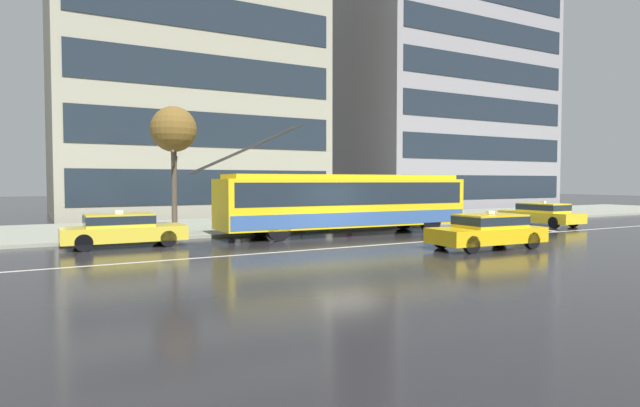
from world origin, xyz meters
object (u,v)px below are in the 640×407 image
object	(u,v)px
taxi_queued_behind_bus	(122,228)
trolleybus	(346,201)
bus_shelter	(264,190)
taxi_cross_traffic	(541,213)
street_tree_bare	(174,131)
pedestrian_approaching_curb	(251,196)
pedestrian_walking_past	(233,195)
taxi_oncoming_near	(488,230)
pedestrian_at_shelter	(351,197)

from	to	relation	value
taxi_queued_behind_bus	trolleybus	bearing A→B (deg)	-1.31
bus_shelter	taxi_queued_behind_bus	bearing A→B (deg)	-153.78
taxi_cross_traffic	street_tree_bare	world-z (taller)	street_tree_bare
pedestrian_approaching_curb	street_tree_bare	bearing A→B (deg)	174.83
pedestrian_walking_past	bus_shelter	bearing A→B (deg)	30.61
trolleybus	pedestrian_walking_past	distance (m)	5.27
taxi_oncoming_near	street_tree_bare	xyz separation A→B (m)	(-8.80, 10.99, 4.13)
taxi_queued_behind_bus	pedestrian_walking_past	world-z (taller)	pedestrian_walking_past
trolleybus	taxi_oncoming_near	world-z (taller)	trolleybus
pedestrian_at_shelter	pedestrian_approaching_curb	distance (m)	5.57
taxi_queued_behind_bus	pedestrian_walking_past	size ratio (longest dim) A/B	2.19
trolleybus	taxi_cross_traffic	size ratio (longest dim) A/B	2.91
pedestrian_approaching_curb	street_tree_bare	size ratio (longest dim) A/B	0.34
taxi_oncoming_near	street_tree_bare	distance (m)	14.68
trolleybus	street_tree_bare	size ratio (longest dim) A/B	2.28
trolleybus	pedestrian_walking_past	world-z (taller)	trolleybus
pedestrian_approaching_curb	taxi_oncoming_near	bearing A→B (deg)	-64.51
street_tree_bare	taxi_queued_behind_bus	bearing A→B (deg)	-126.84
taxi_cross_traffic	bus_shelter	xyz separation A→B (m)	(-14.50, 5.13, 1.34)
trolleybus	taxi_oncoming_near	size ratio (longest dim) A/B	2.99
bus_shelter	pedestrian_walking_past	bearing A→B (deg)	-149.39
bus_shelter	pedestrian_walking_past	distance (m)	2.45
pedestrian_walking_past	street_tree_bare	distance (m)	4.11
pedestrian_at_shelter	pedestrian_walking_past	size ratio (longest dim) A/B	0.94
pedestrian_approaching_curb	taxi_cross_traffic	bearing A→B (deg)	-18.30
bus_shelter	street_tree_bare	size ratio (longest dim) A/B	0.60
taxi_cross_traffic	pedestrian_walking_past	size ratio (longest dim) A/B	2.24
taxi_oncoming_near	pedestrian_at_shelter	size ratio (longest dim) A/B	2.32
taxi_oncoming_near	pedestrian_walking_past	distance (m)	11.52
taxi_oncoming_near	street_tree_bare	bearing A→B (deg)	128.68
trolleybus	taxi_oncoming_near	distance (m)	7.18
bus_shelter	pedestrian_at_shelter	distance (m)	4.85
bus_shelter	pedestrian_approaching_curb	world-z (taller)	bus_shelter
taxi_oncoming_near	pedestrian_walking_past	size ratio (longest dim) A/B	2.18
trolleybus	taxi_cross_traffic	xyz separation A→B (m)	(12.04, -1.27, -0.84)
pedestrian_walking_past	street_tree_bare	bearing A→B (deg)	147.79
bus_shelter	taxi_oncoming_near	bearing A→B (deg)	-68.05
pedestrian_approaching_curb	pedestrian_walking_past	world-z (taller)	pedestrian_walking_past
taxi_queued_behind_bus	street_tree_bare	bearing A→B (deg)	53.16
taxi_oncoming_near	pedestrian_at_shelter	world-z (taller)	pedestrian_at_shelter
taxi_cross_traffic	street_tree_bare	xyz separation A→B (m)	(-18.97, 5.38, 4.13)
trolleybus	pedestrian_walking_past	bearing A→B (deg)	150.16
bus_shelter	pedestrian_at_shelter	bearing A→B (deg)	-7.62
taxi_oncoming_near	pedestrian_approaching_curb	world-z (taller)	pedestrian_approaching_curb
pedestrian_walking_past	taxi_queued_behind_bus	bearing A→B (deg)	-155.63
bus_shelter	pedestrian_at_shelter	xyz separation A→B (m)	(4.79, -0.64, -0.40)
taxi_cross_traffic	pedestrian_approaching_curb	distance (m)	16.10
pedestrian_approaching_curb	trolleybus	bearing A→B (deg)	-49.57
pedestrian_approaching_curb	pedestrian_walking_past	xyz separation A→B (m)	(-1.35, -1.16, 0.07)
taxi_queued_behind_bus	street_tree_bare	size ratio (longest dim) A/B	0.77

